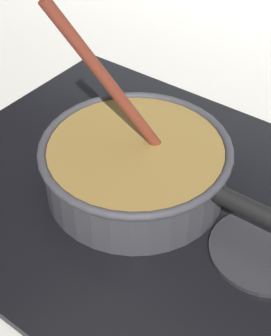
# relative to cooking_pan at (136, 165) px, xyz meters

# --- Properties ---
(ground) EXTENTS (2.40, 1.60, 0.04)m
(ground) POSITION_rel_cooking_pan_xyz_m (-0.04, -0.07, -0.07)
(ground) COLOR beige
(hob_plate) EXTENTS (0.56, 0.48, 0.01)m
(hob_plate) POSITION_rel_cooking_pan_xyz_m (-0.00, -0.00, -0.05)
(hob_plate) COLOR black
(hob_plate) RESTS_ON ground
(burner_ring) EXTENTS (0.18, 0.18, 0.01)m
(burner_ring) POSITION_rel_cooking_pan_xyz_m (-0.00, -0.00, -0.04)
(burner_ring) COLOR #592D0C
(burner_ring) RESTS_ON hob_plate
(spare_burner) EXTENTS (0.13, 0.13, 0.01)m
(spare_burner) POSITION_rel_cooking_pan_xyz_m (0.18, -0.00, -0.04)
(spare_burner) COLOR #262628
(spare_burner) RESTS_ON hob_plate
(cooking_pan) EXTENTS (0.38, 0.25, 0.26)m
(cooking_pan) POSITION_rel_cooking_pan_xyz_m (0.00, 0.00, 0.00)
(cooking_pan) COLOR #38383D
(cooking_pan) RESTS_ON hob_plate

